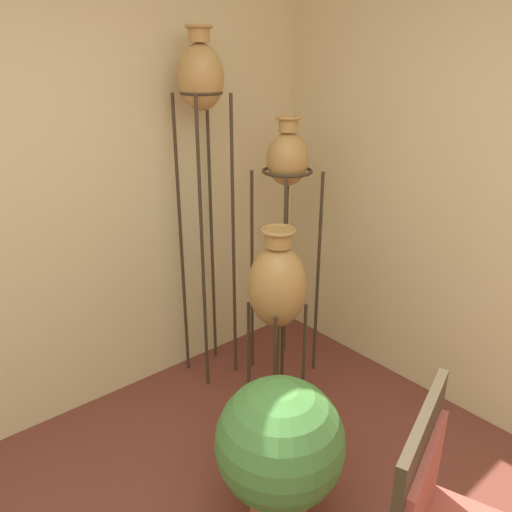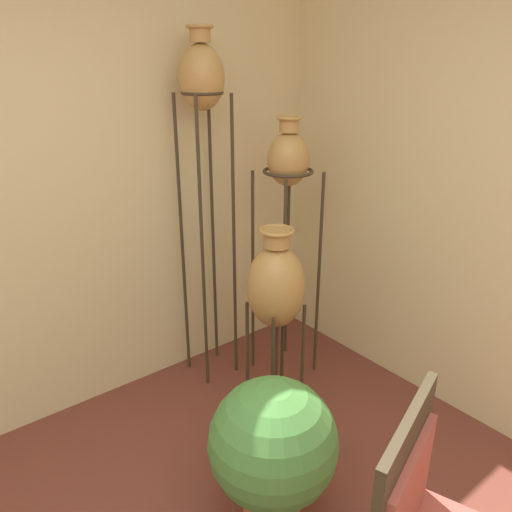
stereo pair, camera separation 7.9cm
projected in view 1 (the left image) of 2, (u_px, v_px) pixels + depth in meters
vase_stand_tall at (201, 95)px, 2.73m from camera, size 0.25×0.25×2.13m
vase_stand_medium at (287, 169)px, 2.90m from camera, size 0.31×0.31×1.66m
vase_stand_short at (277, 286)px, 2.71m from camera, size 0.32×0.32×1.14m
potted_plant at (280, 446)px, 2.17m from camera, size 0.57×0.57×0.70m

